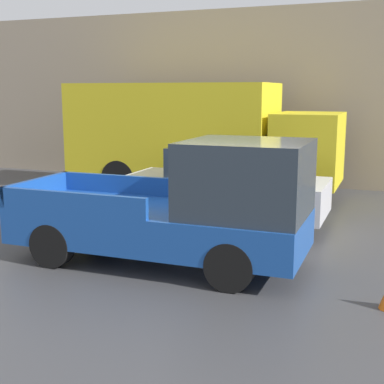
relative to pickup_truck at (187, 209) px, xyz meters
name	(u,v)px	position (x,y,z in m)	size (l,w,h in m)	color
ground_plane	(223,261)	(0.49, 0.47, -0.99)	(60.00, 60.00, 0.00)	#3D3D3F
building_wall	(304,98)	(0.49, 8.57, 1.74)	(28.00, 0.15, 5.48)	gray
pickup_truck	(187,209)	(0.00, 0.00, 0.00)	(5.05, 1.99, 2.17)	#194799
car	(226,185)	(-0.27, 3.07, -0.12)	(4.49, 1.95, 1.74)	silver
delivery_truck	(194,134)	(-2.21, 6.17, 0.73)	(7.64, 2.50, 3.16)	gold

